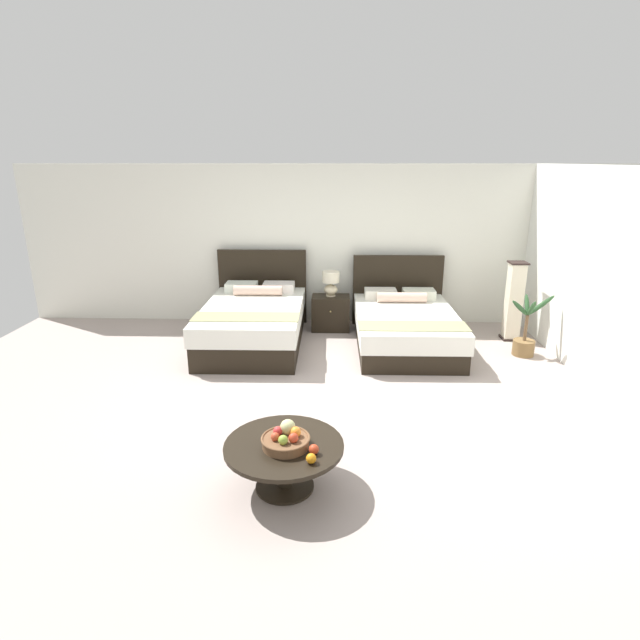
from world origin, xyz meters
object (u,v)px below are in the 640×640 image
coffee_table (284,454)px  loose_apple (314,449)px  fruit_bowl (286,439)px  loose_orange (311,458)px  potted_palm (525,339)px  bed_near_corner (405,325)px  bed_near_window (254,322)px  table_lamp (331,282)px  floor_lamp_corner (514,301)px  nightstand (331,313)px

coffee_table → loose_apple: size_ratio=12.09×
fruit_bowl → loose_apple: bearing=-25.1°
loose_orange → potted_palm: size_ratio=0.09×
bed_near_corner → loose_apple: bearing=-107.9°
bed_near_window → loose_apple: (1.02, -3.53, 0.11)m
bed_near_window → table_lamp: 1.36m
table_lamp → loose_apple: bearing=-91.0°
table_lamp → fruit_bowl: (-0.30, -4.11, -0.30)m
loose_apple → floor_lamp_corner: bearing=54.3°
table_lamp → potted_palm: table_lamp is taller
fruit_bowl → coffee_table: bearing=124.6°
bed_near_corner → floor_lamp_corner: bearing=10.7°
table_lamp → nightstand: bearing=-90.0°
coffee_table → loose_orange: (0.23, -0.26, 0.13)m
nightstand → floor_lamp_corner: (2.68, -0.35, 0.31)m
bed_near_window → bed_near_corner: (2.16, 0.01, -0.04)m
loose_apple → loose_orange: loose_apple is taller
bed_near_window → coffee_table: (0.78, -3.39, -0.02)m
fruit_bowl → potted_palm: 4.28m
bed_near_window → potted_palm: 3.77m
coffee_table → loose_orange: loose_orange is taller
bed_near_corner → coffee_table: bearing=-112.2°
bed_near_corner → loose_apple: bed_near_corner is taller
coffee_table → potted_palm: size_ratio=1.10×
potted_palm → loose_apple: bearing=-130.6°
bed_near_corner → nightstand: 1.25m
nightstand → table_lamp: size_ratio=1.52×
coffee_table → floor_lamp_corner: size_ratio=0.82×
bed_near_corner → floor_lamp_corner: 1.67m
fruit_bowl → potted_palm: (2.95, 3.08, -0.23)m
floor_lamp_corner → potted_palm: bearing=-92.1°
coffee_table → bed_near_corner: bearing=67.8°
loose_orange → bed_near_corner: bearing=72.5°
bed_near_window → nightstand: size_ratio=3.80×
nightstand → table_lamp: (-0.00, 0.02, 0.49)m
coffee_table → loose_orange: 0.37m
floor_lamp_corner → bed_near_corner: bearing=-169.3°
loose_orange → potted_palm: potted_palm is taller
bed_near_window → loose_orange: bed_near_window is taller
table_lamp → bed_near_corner: bearing=-32.4°
loose_apple → loose_orange: 0.12m
fruit_bowl → loose_apple: 0.25m
coffee_table → table_lamp: bearing=85.5°
nightstand → floor_lamp_corner: size_ratio=0.50×
loose_orange → potted_palm: bearing=50.3°
coffee_table → floor_lamp_corner: (3.00, 3.70, 0.27)m
table_lamp → coffee_table: bearing=-94.5°
nightstand → bed_near_window: bearing=-148.8°
nightstand → table_lamp: bearing=90.0°
loose_orange → fruit_bowl: bearing=132.5°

